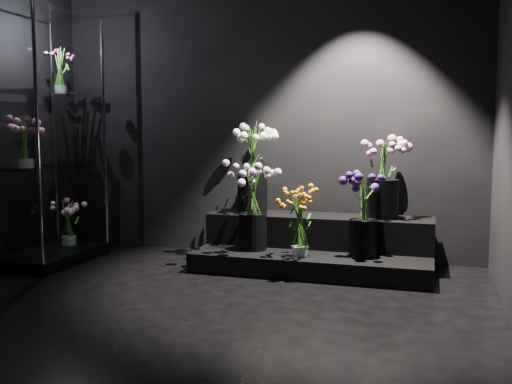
% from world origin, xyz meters
% --- Properties ---
extents(floor, '(4.00, 4.00, 0.00)m').
position_xyz_m(floor, '(0.00, 0.00, 0.00)').
color(floor, black).
rests_on(floor, ground).
extents(wall_back, '(4.00, 0.00, 4.00)m').
position_xyz_m(wall_back, '(0.00, 2.00, 1.40)').
color(wall_back, black).
rests_on(wall_back, floor).
extents(display_riser, '(1.93, 0.86, 0.43)m').
position_xyz_m(display_riser, '(0.60, 1.62, 0.18)').
color(display_riser, black).
rests_on(display_riser, floor).
extents(display_case, '(0.59, 0.98, 2.16)m').
position_xyz_m(display_case, '(-1.69, 1.13, 1.08)').
color(display_case, black).
rests_on(display_case, floor).
extents(bouquet_orange_bells, '(0.29, 0.29, 0.56)m').
position_xyz_m(bouquet_orange_bells, '(0.53, 1.29, 0.45)').
color(bouquet_orange_bells, white).
rests_on(bouquet_orange_bells, display_riser).
extents(bouquet_lilac, '(0.44, 0.44, 0.72)m').
position_xyz_m(bouquet_lilac, '(0.10, 1.41, 0.58)').
color(bouquet_lilac, black).
rests_on(bouquet_lilac, display_riser).
extents(bouquet_purple, '(0.33, 0.33, 0.68)m').
position_xyz_m(bouquet_purple, '(1.02, 1.41, 0.55)').
color(bouquet_purple, black).
rests_on(bouquet_purple, display_riser).
extents(bouquet_cream_roses, '(0.46, 0.46, 0.80)m').
position_xyz_m(bouquet_cream_roses, '(-0.01, 1.76, 0.87)').
color(bouquet_cream_roses, black).
rests_on(bouquet_cream_roses, display_riser).
extents(bouquet_pink_roses, '(0.38, 0.38, 0.66)m').
position_xyz_m(bouquet_pink_roses, '(1.14, 1.72, 0.80)').
color(bouquet_pink_roses, black).
rests_on(bouquet_pink_roses, display_riser).
extents(bouquet_case_pink, '(0.35, 0.35, 0.42)m').
position_xyz_m(bouquet_case_pink, '(-1.74, 0.91, 1.07)').
color(bouquet_case_pink, white).
rests_on(bouquet_case_pink, display_case).
extents(bouquet_case_magenta, '(0.28, 0.28, 0.40)m').
position_xyz_m(bouquet_case_magenta, '(-1.65, 1.29, 1.69)').
color(bouquet_case_magenta, white).
rests_on(bouquet_case_magenta, display_case).
extents(bouquet_case_base_pink, '(0.32, 0.32, 0.45)m').
position_xyz_m(bouquet_case_base_pink, '(-1.68, 1.38, 0.34)').
color(bouquet_case_base_pink, white).
rests_on(bouquet_case_base_pink, display_case).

